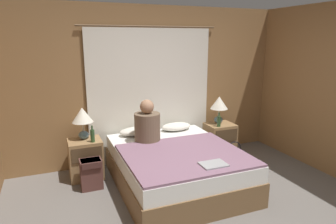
{
  "coord_description": "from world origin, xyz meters",
  "views": [
    {
      "loc": [
        -1.53,
        -2.54,
        1.98
      ],
      "look_at": [
        0.0,
        1.27,
        0.98
      ],
      "focal_mm": 32.0,
      "sensor_mm": 36.0,
      "label": 1
    }
  ],
  "objects_px": {
    "laptop_on_bed": "(213,164)",
    "handbag_on_floor": "(233,157)",
    "lamp_right": "(219,105)",
    "beer_bottle_on_right_stand": "(219,121)",
    "nightstand_right": "(220,140)",
    "lamp_left": "(82,117)",
    "person_left_in_bed": "(147,125)",
    "nightstand_left": "(86,159)",
    "pillow_right": "(176,127)",
    "backpack_on_floor": "(91,172)",
    "bed": "(176,167)",
    "beer_bottle_on_left_stand": "(93,135)",
    "pillow_left": "(135,131)"
  },
  "relations": [
    {
      "from": "lamp_right",
      "to": "beer_bottle_on_right_stand",
      "type": "distance_m",
      "value": 0.31
    },
    {
      "from": "nightstand_left",
      "to": "nightstand_right",
      "type": "height_order",
      "value": "same"
    },
    {
      "from": "bed",
      "to": "lamp_right",
      "type": "relative_size",
      "value": 4.19
    },
    {
      "from": "lamp_left",
      "to": "person_left_in_bed",
      "type": "height_order",
      "value": "person_left_in_bed"
    },
    {
      "from": "nightstand_left",
      "to": "bed",
      "type": "bearing_deg",
      "value": -31.75
    },
    {
      "from": "bed",
      "to": "handbag_on_floor",
      "type": "bearing_deg",
      "value": 14.61
    },
    {
      "from": "backpack_on_floor",
      "to": "handbag_on_floor",
      "type": "bearing_deg",
      "value": -0.62
    },
    {
      "from": "lamp_left",
      "to": "lamp_right",
      "type": "distance_m",
      "value": 2.25
    },
    {
      "from": "handbag_on_floor",
      "to": "pillow_right",
      "type": "bearing_deg",
      "value": 148.69
    },
    {
      "from": "nightstand_left",
      "to": "pillow_right",
      "type": "height_order",
      "value": "pillow_right"
    },
    {
      "from": "bed",
      "to": "person_left_in_bed",
      "type": "bearing_deg",
      "value": 122.19
    },
    {
      "from": "bed",
      "to": "laptop_on_bed",
      "type": "height_order",
      "value": "laptop_on_bed"
    },
    {
      "from": "beer_bottle_on_left_stand",
      "to": "nightstand_right",
      "type": "bearing_deg",
      "value": 3.09
    },
    {
      "from": "nightstand_left",
      "to": "person_left_in_bed",
      "type": "bearing_deg",
      "value": -17.53
    },
    {
      "from": "bed",
      "to": "lamp_left",
      "type": "distance_m",
      "value": 1.5
    },
    {
      "from": "pillow_right",
      "to": "beer_bottle_on_right_stand",
      "type": "height_order",
      "value": "beer_bottle_on_right_stand"
    },
    {
      "from": "backpack_on_floor",
      "to": "bed",
      "type": "bearing_deg",
      "value": -16.35
    },
    {
      "from": "nightstand_right",
      "to": "lamp_right",
      "type": "xyz_separation_m",
      "value": [
        0.0,
        0.07,
        0.61
      ]
    },
    {
      "from": "laptop_on_bed",
      "to": "handbag_on_floor",
      "type": "bearing_deg",
      "value": 45.89
    },
    {
      "from": "nightstand_right",
      "to": "beer_bottle_on_right_stand",
      "type": "bearing_deg",
      "value": -132.37
    },
    {
      "from": "nightstand_left",
      "to": "lamp_right",
      "type": "height_order",
      "value": "lamp_right"
    },
    {
      "from": "nightstand_left",
      "to": "nightstand_right",
      "type": "bearing_deg",
      "value": 0.0
    },
    {
      "from": "pillow_right",
      "to": "laptop_on_bed",
      "type": "height_order",
      "value": "pillow_right"
    },
    {
      "from": "nightstand_right",
      "to": "beer_bottle_on_right_stand",
      "type": "xyz_separation_m",
      "value": [
        -0.11,
        -0.12,
        0.38
      ]
    },
    {
      "from": "bed",
      "to": "nightstand_left",
      "type": "bearing_deg",
      "value": 148.25
    },
    {
      "from": "nightstand_right",
      "to": "pillow_right",
      "type": "distance_m",
      "value": 0.84
    },
    {
      "from": "beer_bottle_on_right_stand",
      "to": "handbag_on_floor",
      "type": "xyz_separation_m",
      "value": [
        0.13,
        -0.28,
        -0.55
      ]
    },
    {
      "from": "bed",
      "to": "lamp_right",
      "type": "height_order",
      "value": "lamp_right"
    },
    {
      "from": "nightstand_left",
      "to": "lamp_right",
      "type": "xyz_separation_m",
      "value": [
        2.25,
        0.07,
        0.61
      ]
    },
    {
      "from": "person_left_in_bed",
      "to": "pillow_right",
      "type": "bearing_deg",
      "value": 30.56
    },
    {
      "from": "laptop_on_bed",
      "to": "backpack_on_floor",
      "type": "xyz_separation_m",
      "value": [
        -1.27,
        1.04,
        -0.33
      ]
    },
    {
      "from": "nightstand_left",
      "to": "beer_bottle_on_left_stand",
      "type": "xyz_separation_m",
      "value": [
        0.1,
        -0.12,
        0.38
      ]
    },
    {
      "from": "lamp_left",
      "to": "lamp_right",
      "type": "bearing_deg",
      "value": 0.0
    },
    {
      "from": "bed",
      "to": "pillow_left",
      "type": "bearing_deg",
      "value": 113.72
    },
    {
      "from": "lamp_right",
      "to": "laptop_on_bed",
      "type": "relative_size",
      "value": 1.54
    },
    {
      "from": "person_left_in_bed",
      "to": "beer_bottle_on_right_stand",
      "type": "height_order",
      "value": "person_left_in_bed"
    },
    {
      "from": "beer_bottle_on_left_stand",
      "to": "beer_bottle_on_right_stand",
      "type": "relative_size",
      "value": 1.01
    },
    {
      "from": "person_left_in_bed",
      "to": "beer_bottle_on_right_stand",
      "type": "bearing_deg",
      "value": 6.85
    },
    {
      "from": "backpack_on_floor",
      "to": "nightstand_left",
      "type": "bearing_deg",
      "value": 93.28
    },
    {
      "from": "pillow_left",
      "to": "beer_bottle_on_left_stand",
      "type": "relative_size",
      "value": 2.08
    },
    {
      "from": "pillow_left",
      "to": "backpack_on_floor",
      "type": "relative_size",
      "value": 1.19
    },
    {
      "from": "laptop_on_bed",
      "to": "handbag_on_floor",
      "type": "relative_size",
      "value": 0.79
    },
    {
      "from": "pillow_right",
      "to": "person_left_in_bed",
      "type": "relative_size",
      "value": 0.79
    },
    {
      "from": "nightstand_left",
      "to": "nightstand_right",
      "type": "distance_m",
      "value": 2.25
    },
    {
      "from": "person_left_in_bed",
      "to": "beer_bottle_on_right_stand",
      "type": "xyz_separation_m",
      "value": [
        1.29,
        0.15,
        -0.11
      ]
    },
    {
      "from": "pillow_left",
      "to": "laptop_on_bed",
      "type": "bearing_deg",
      "value": -71.36
    },
    {
      "from": "handbag_on_floor",
      "to": "pillow_left",
      "type": "bearing_deg",
      "value": 161.91
    },
    {
      "from": "lamp_left",
      "to": "handbag_on_floor",
      "type": "relative_size",
      "value": 1.22
    },
    {
      "from": "beer_bottle_on_left_stand",
      "to": "person_left_in_bed",
      "type": "bearing_deg",
      "value": -11.56
    },
    {
      "from": "pillow_right",
      "to": "person_left_in_bed",
      "type": "bearing_deg",
      "value": -149.44
    }
  ]
}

